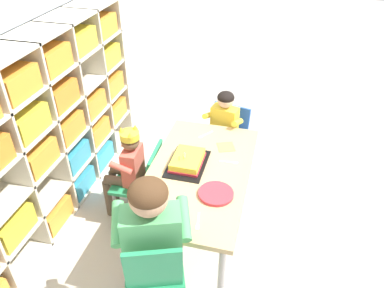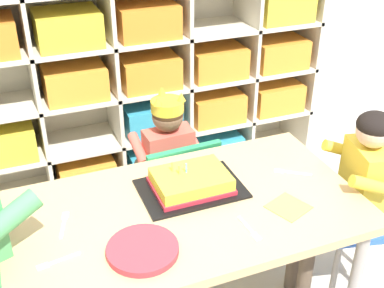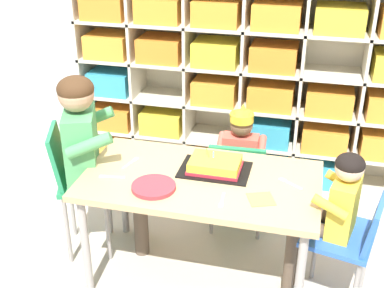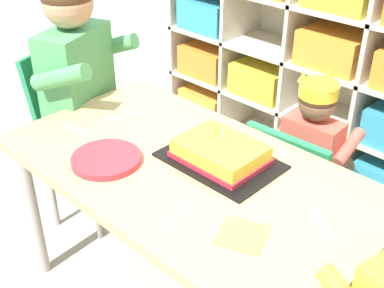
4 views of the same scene
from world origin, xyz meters
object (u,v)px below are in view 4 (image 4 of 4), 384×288
at_px(adult_helper_seated, 91,83).
at_px(paper_plate_stack, 106,159).
at_px(classroom_chair_blue, 297,187).
at_px(classroom_chair_adult_side, 72,121).
at_px(fork_by_napkin, 75,128).
at_px(birthday_cake_on_tray, 220,154).
at_px(activity_table, 187,182).
at_px(fork_beside_plate_stack, 321,222).
at_px(fork_near_child_seat, 122,117).
at_px(fork_near_cake_tray, 177,215).
at_px(child_with_crown, 316,146).

relative_size(adult_helper_seated, paper_plate_stack, 4.93).
distance_m(classroom_chair_blue, classroom_chair_adult_side, 0.95).
distance_m(classroom_chair_blue, fork_by_napkin, 0.84).
bearing_deg(fork_by_napkin, birthday_cake_on_tray, 12.19).
xyz_separation_m(classroom_chair_adult_side, adult_helper_seated, (0.11, 0.04, 0.20)).
height_order(activity_table, fork_beside_plate_stack, fork_beside_plate_stack).
bearing_deg(fork_beside_plate_stack, fork_near_child_seat, -145.61).
xyz_separation_m(birthday_cake_on_tray, fork_near_cake_tray, (0.09, -0.28, -0.03)).
relative_size(child_with_crown, fork_beside_plate_stack, 6.55).
bearing_deg(activity_table, adult_helper_seated, 170.86).
relative_size(classroom_chair_adult_side, paper_plate_stack, 3.57).
xyz_separation_m(activity_table, classroom_chair_blue, (0.12, 0.46, -0.20)).
bearing_deg(fork_near_cake_tray, adult_helper_seated, 65.98).
bearing_deg(fork_near_child_seat, fork_near_cake_tray, 81.57).
bearing_deg(fork_by_napkin, classroom_chair_adult_side, 141.02).
bearing_deg(fork_near_cake_tray, classroom_chair_blue, -1.56).
bearing_deg(fork_near_child_seat, activity_table, 97.09).
bearing_deg(child_with_crown, classroom_chair_blue, 89.76).
height_order(paper_plate_stack, fork_by_napkin, paper_plate_stack).
xyz_separation_m(child_with_crown, classroom_chair_adult_side, (-0.86, -0.51, -0.02)).
xyz_separation_m(classroom_chair_adult_side, fork_near_child_seat, (0.34, 0.00, 0.15)).
bearing_deg(classroom_chair_blue, birthday_cake_on_tray, 76.81).
bearing_deg(fork_near_cake_tray, fork_by_napkin, 78.59).
distance_m(activity_table, child_with_crown, 0.59).
bearing_deg(activity_table, classroom_chair_blue, 74.99).
height_order(classroom_chair_blue, adult_helper_seated, adult_helper_seated).
bearing_deg(adult_helper_seated, fork_near_child_seat, -119.54).
xyz_separation_m(classroom_chair_adult_side, fork_beside_plate_stack, (1.18, -0.00, 0.15)).
bearing_deg(child_with_crown, adult_helper_seated, 29.55).
bearing_deg(child_with_crown, activity_table, 75.64).
distance_m(activity_table, classroom_chair_blue, 0.51).
distance_m(child_with_crown, fork_near_cake_tray, 0.77).
bearing_deg(adult_helper_seated, birthday_cake_on_tray, -111.48).
bearing_deg(birthday_cake_on_tray, fork_near_child_seat, -176.71).
height_order(child_with_crown, fork_by_napkin, child_with_crown).
bearing_deg(child_with_crown, birthday_cake_on_tray, 79.77).
bearing_deg(fork_near_child_seat, paper_plate_stack, 57.99).
bearing_deg(paper_plate_stack, adult_helper_seated, 148.86).
height_order(birthday_cake_on_tray, fork_by_napkin, birthday_cake_on_tray).
bearing_deg(paper_plate_stack, fork_near_cake_tray, -4.67).
distance_m(fork_by_napkin, fork_near_cake_tray, 0.60).
xyz_separation_m(child_with_crown, adult_helper_seated, (-0.75, -0.47, 0.18)).
bearing_deg(paper_plate_stack, fork_near_child_seat, 131.63).
distance_m(paper_plate_stack, fork_near_cake_tray, 0.35).
bearing_deg(paper_plate_stack, fork_by_napkin, 168.09).
height_order(activity_table, child_with_crown, child_with_crown).
distance_m(classroom_chair_adult_side, adult_helper_seated, 0.23).
bearing_deg(fork_by_napkin, paper_plate_stack, -21.05).
xyz_separation_m(classroom_chair_blue, fork_near_child_seat, (-0.52, -0.39, 0.26)).
bearing_deg(fork_near_cake_tray, fork_near_child_seat, 61.55).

